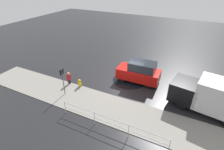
% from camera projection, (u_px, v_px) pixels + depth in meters
% --- Properties ---
extents(ground_plane, '(60.00, 60.00, 0.00)m').
position_uv_depth(ground_plane, '(127.00, 81.00, 16.63)').
color(ground_plane, black).
extents(kerb_strip, '(24.00, 3.20, 0.04)m').
position_uv_depth(kerb_strip, '(106.00, 107.00, 13.37)').
color(kerb_strip, gray).
rests_on(kerb_strip, ground).
extents(moving_hatchback, '(3.93, 1.77, 2.06)m').
position_uv_depth(moving_hatchback, '(139.00, 72.00, 16.10)').
color(moving_hatchback, red).
rests_on(moving_hatchback, ground).
extents(delivery_truck, '(5.64, 2.90, 2.60)m').
position_uv_depth(delivery_truck, '(213.00, 96.00, 12.34)').
color(delivery_truck, black).
rests_on(delivery_truck, ground).
extents(fire_hydrant, '(0.42, 0.31, 0.80)m').
position_uv_depth(fire_hydrant, '(80.00, 83.00, 15.61)').
color(fire_hydrant, gold).
rests_on(fire_hydrant, ground).
extents(pedestrian, '(0.24, 0.57, 1.22)m').
position_uv_depth(pedestrian, '(69.00, 78.00, 15.90)').
color(pedestrian, '#B2262D').
rests_on(pedestrian, ground).
extents(metal_railing, '(7.40, 0.04, 1.05)m').
position_uv_depth(metal_railing, '(111.00, 122.00, 11.08)').
color(metal_railing, '#B7BABF').
rests_on(metal_railing, ground).
extents(sign_post, '(0.07, 0.44, 2.40)m').
position_uv_depth(sign_post, '(63.00, 78.00, 14.09)').
color(sign_post, '#4C4C51').
rests_on(sign_post, ground).
extents(puddle_patch, '(3.18, 3.18, 0.01)m').
position_uv_depth(puddle_patch, '(129.00, 80.00, 16.77)').
color(puddle_patch, black).
rests_on(puddle_patch, ground).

